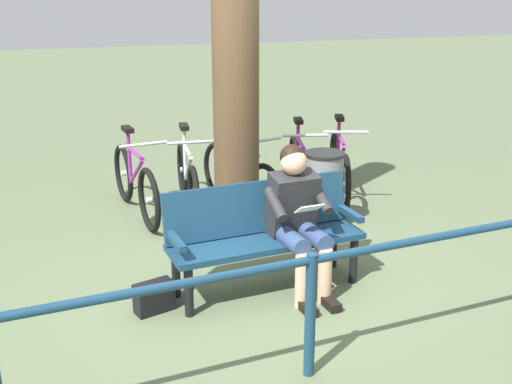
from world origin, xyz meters
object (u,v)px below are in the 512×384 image
litter_bin (324,190)px  bicycle_green (241,179)px  person_reading (298,213)px  bicycle_purple (299,172)px  bicycle_blue (135,183)px  tree_trunk (235,26)px  handbag (154,297)px  bicycle_orange (188,180)px  bench (263,229)px  bicycle_black (339,168)px

litter_bin → bicycle_green: size_ratio=0.48×
litter_bin → bicycle_green: 0.98m
person_reading → bicycle_purple: person_reading is taller
person_reading → bicycle_blue: person_reading is taller
litter_bin → tree_trunk: bearing=-4.2°
handbag → bicycle_green: (-1.25, -1.97, 0.24)m
person_reading → bicycle_orange: (0.48, -2.08, -0.31)m
litter_bin → bicycle_blue: 2.01m
bench → person_reading: person_reading is taller
bench → bicycle_black: 2.43m
bench → bicycle_purple: bearing=-124.9°
tree_trunk → bicycle_blue: tree_trunk is taller
tree_trunk → bicycle_purple: 2.05m
bicycle_purple → bicycle_green: 0.72m
person_reading → bicycle_orange: size_ratio=0.72×
litter_bin → bicycle_orange: size_ratio=0.47×
bicycle_purple → bicycle_orange: size_ratio=0.98×
handbag → bicycle_blue: size_ratio=0.18×
litter_bin → bicycle_blue: size_ratio=0.48×
bicycle_black → bicycle_orange: same height
handbag → tree_trunk: bearing=-128.0°
person_reading → litter_bin: (-0.75, -1.21, -0.27)m
person_reading → bicycle_green: bearing=-98.2°
bicycle_black → tree_trunk: bearing=-45.2°
bicycle_black → bicycle_green: size_ratio=0.99×
bicycle_blue → tree_trunk: bearing=37.8°
tree_trunk → person_reading: bearing=96.6°
bicycle_black → bicycle_blue: size_ratio=0.97×
bicycle_green → bicycle_blue: size_ratio=0.98×
bench → bicycle_green: 1.83m
person_reading → bicycle_black: (-1.28, -2.02, -0.31)m
bench → bicycle_blue: 2.15m
person_reading → bicycle_black: bearing=-128.5°
bench → litter_bin: 1.46m
litter_bin → bicycle_black: size_ratio=0.49×
bench → handbag: 1.03m
bicycle_orange → bicycle_blue: (0.56, -0.05, 0.00)m
bicycle_purple → bicycle_blue: bearing=-80.4°
bench → bicycle_green: size_ratio=1.00×
bench → bicycle_blue: (0.79, -2.00, -0.15)m
bicycle_purple → bicycle_green: same height
handbag → bicycle_blue: bearing=-93.7°
bicycle_black → bicycle_orange: 1.76m
bicycle_purple → bicycle_blue: same height
bicycle_black → bicycle_blue: (2.32, -0.12, 0.00)m
handbag → bicycle_green: bearing=-122.4°
person_reading → litter_bin: 1.45m
bench → bicycle_orange: 1.96m
person_reading → bicycle_purple: (-0.79, -2.01, -0.31)m
bench → tree_trunk: (-0.10, -1.14, 1.52)m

